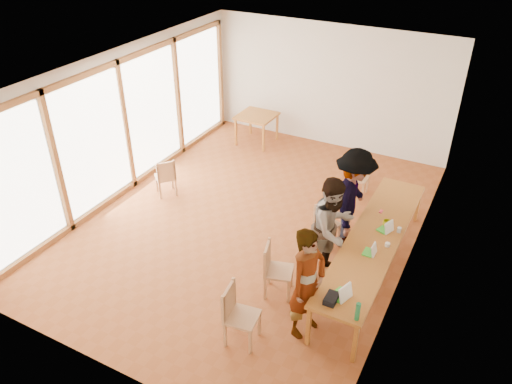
# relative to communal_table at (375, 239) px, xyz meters

# --- Properties ---
(ground) EXTENTS (8.00, 8.00, 0.00)m
(ground) POSITION_rel_communal_table_xyz_m (-2.50, 0.42, -0.70)
(ground) COLOR #954C24
(ground) RESTS_ON ground
(wall_back) EXTENTS (6.00, 0.10, 3.00)m
(wall_back) POSITION_rel_communal_table_xyz_m (-2.50, 4.42, 0.80)
(wall_back) COLOR beige
(wall_back) RESTS_ON ground
(wall_front) EXTENTS (6.00, 0.10, 3.00)m
(wall_front) POSITION_rel_communal_table_xyz_m (-2.50, -3.58, 0.80)
(wall_front) COLOR beige
(wall_front) RESTS_ON ground
(wall_right) EXTENTS (0.10, 8.00, 3.00)m
(wall_right) POSITION_rel_communal_table_xyz_m (0.50, 0.42, 0.80)
(wall_right) COLOR beige
(wall_right) RESTS_ON ground
(window_wall) EXTENTS (0.10, 8.00, 3.00)m
(window_wall) POSITION_rel_communal_table_xyz_m (-5.46, 0.42, 0.80)
(window_wall) COLOR white
(window_wall) RESTS_ON ground
(ceiling) EXTENTS (6.00, 8.00, 0.04)m
(ceiling) POSITION_rel_communal_table_xyz_m (-2.50, 0.42, 2.32)
(ceiling) COLOR white
(ceiling) RESTS_ON wall_back
(communal_table) EXTENTS (0.80, 4.00, 0.75)m
(communal_table) POSITION_rel_communal_table_xyz_m (0.00, 0.00, 0.00)
(communal_table) COLOR #AE6E26
(communal_table) RESTS_ON ground
(side_table) EXTENTS (0.90, 0.90, 0.75)m
(side_table) POSITION_rel_communal_table_xyz_m (-4.07, 3.62, -0.03)
(side_table) COLOR #AE6E26
(side_table) RESTS_ON ground
(chair_near) EXTENTS (0.50, 0.50, 0.51)m
(chair_near) POSITION_rel_communal_table_xyz_m (-1.30, -2.33, -0.12)
(chair_near) COLOR tan
(chair_near) RESTS_ON ground
(chair_mid) EXTENTS (0.53, 0.53, 0.49)m
(chair_mid) POSITION_rel_communal_table_xyz_m (-1.26, -1.20, -0.14)
(chair_mid) COLOR tan
(chair_mid) RESTS_ON ground
(chair_far) EXTENTS (0.46, 0.46, 0.44)m
(chair_far) POSITION_rel_communal_table_xyz_m (-1.05, 0.47, -0.19)
(chair_far) COLOR tan
(chair_far) RESTS_ON ground
(chair_empty) EXTENTS (0.40, 0.40, 0.46)m
(chair_empty) POSITION_rel_communal_table_xyz_m (-1.09, 2.35, -0.18)
(chair_empty) COLOR tan
(chair_empty) RESTS_ON ground
(chair_spare) EXTENTS (0.55, 0.55, 0.45)m
(chair_spare) POSITION_rel_communal_table_xyz_m (-4.54, 0.43, -0.19)
(chair_spare) COLOR tan
(chair_spare) RESTS_ON ground
(person_near) EXTENTS (0.60, 0.74, 1.78)m
(person_near) POSITION_rel_communal_table_xyz_m (-0.49, -1.70, 0.19)
(person_near) COLOR gray
(person_near) RESTS_ON ground
(person_mid) EXTENTS (0.99, 1.09, 1.83)m
(person_mid) POSITION_rel_communal_table_xyz_m (-0.63, -0.33, 0.21)
(person_mid) COLOR gray
(person_mid) RESTS_ON ground
(person_far) EXTENTS (0.85, 1.31, 1.92)m
(person_far) POSITION_rel_communal_table_xyz_m (-0.59, 0.58, 0.26)
(person_far) COLOR gray
(person_far) RESTS_ON ground
(laptop_near) EXTENTS (0.31, 0.33, 0.23)m
(laptop_near) POSITION_rel_communal_table_xyz_m (-0.01, -1.59, 0.11)
(laptop_near) COLOR green
(laptop_near) RESTS_ON communal_table
(laptop_mid) EXTENTS (0.19, 0.22, 0.18)m
(laptop_mid) POSITION_rel_communal_table_xyz_m (0.07, -0.46, 0.10)
(laptop_mid) COLOR green
(laptop_mid) RESTS_ON communal_table
(laptop_far) EXTENTS (0.27, 0.28, 0.20)m
(laptop_far) POSITION_rel_communal_table_xyz_m (0.12, 0.25, 0.10)
(laptop_far) COLOR green
(laptop_far) RESTS_ON communal_table
(yellow_mug) EXTENTS (0.15, 0.15, 0.11)m
(yellow_mug) POSITION_rel_communal_table_xyz_m (0.09, 0.38, 0.10)
(yellow_mug) COLOR #C8BE0B
(yellow_mug) RESTS_ON communal_table
(green_bottle) EXTENTS (0.07, 0.07, 0.28)m
(green_bottle) POSITION_rel_communal_table_xyz_m (0.30, -1.90, 0.19)
(green_bottle) COLOR #20804A
(green_bottle) RESTS_ON communal_table
(clear_glass) EXTENTS (0.07, 0.07, 0.09)m
(clear_glass) POSITION_rel_communal_table_xyz_m (0.31, 0.31, 0.09)
(clear_glass) COLOR silver
(clear_glass) RESTS_ON communal_table
(condiment_cup) EXTENTS (0.08, 0.08, 0.06)m
(condiment_cup) POSITION_rel_communal_table_xyz_m (0.24, -0.15, 0.08)
(condiment_cup) COLOR white
(condiment_cup) RESTS_ON communal_table
(pink_phone) EXTENTS (0.05, 0.10, 0.01)m
(pink_phone) POSITION_rel_communal_table_xyz_m (-0.11, 0.77, 0.05)
(pink_phone) COLOR #E94055
(pink_phone) RESTS_ON communal_table
(black_pouch) EXTENTS (0.16, 0.26, 0.09)m
(black_pouch) POSITION_rel_communal_table_xyz_m (-0.11, -1.73, 0.09)
(black_pouch) COLOR black
(black_pouch) RESTS_ON communal_table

